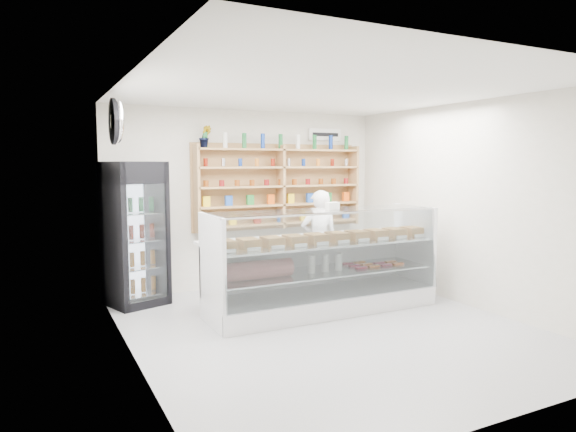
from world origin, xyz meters
TOP-DOWN VIEW (x-y plane):
  - room at (0.00, 0.00)m, footprint 5.00×5.00m
  - display_counter at (0.32, 0.69)m, footprint 3.13×0.93m
  - shop_worker at (0.80, 1.62)m, footprint 0.64×0.50m
  - drinks_cooler at (-1.85, 2.14)m, footprint 0.89×0.88m
  - wall_shelving at (0.50, 2.34)m, footprint 2.84×0.28m
  - potted_plant at (-0.75, 2.34)m, footprint 0.22×0.19m
  - security_mirror at (-2.17, 1.20)m, footprint 0.15×0.50m
  - wall_sign at (1.40, 2.47)m, footprint 0.62×0.03m

SIDE VIEW (x-z plane):
  - display_counter at x=0.32m, z-range -0.31..1.05m
  - shop_worker at x=0.80m, z-range 0.00..1.56m
  - drinks_cooler at x=-1.85m, z-range 0.00..1.99m
  - room at x=0.00m, z-range -1.10..3.90m
  - wall_shelving at x=0.50m, z-range 0.93..2.26m
  - potted_plant at x=-0.75m, z-range 2.20..2.53m
  - security_mirror at x=-2.17m, z-range 2.20..2.70m
  - wall_sign at x=1.40m, z-range 2.35..2.55m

